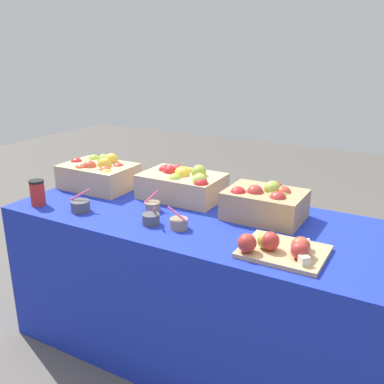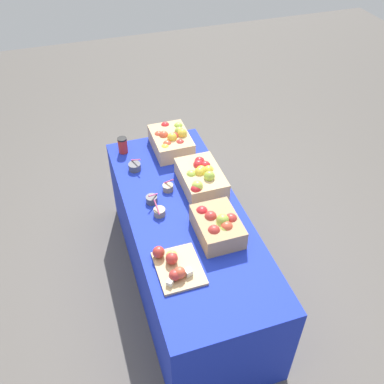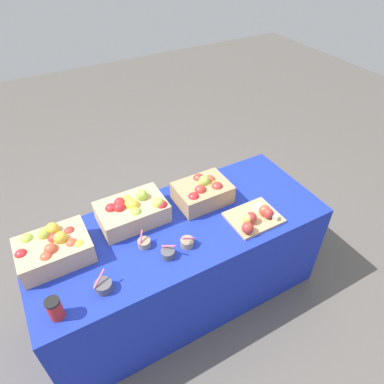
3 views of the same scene
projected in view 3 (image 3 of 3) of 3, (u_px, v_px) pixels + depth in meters
ground_plane at (181, 292)px, 2.66m from camera, size 10.00×10.00×0.00m
table at (180, 262)px, 2.42m from camera, size 1.90×0.76×0.74m
apple_crate_left at (54, 248)px, 1.93m from camera, size 0.39×0.28×0.18m
apple_crate_middle at (133, 210)px, 2.17m from camera, size 0.42×0.28×0.18m
apple_crate_right at (203, 191)px, 2.31m from camera, size 0.35×0.26×0.18m
cutting_board_front at (255, 217)px, 2.18m from camera, size 0.32×0.26×0.09m
sample_bowl_near at (168, 253)px, 1.97m from camera, size 0.08×0.09×0.10m
sample_bowl_mid at (187, 242)px, 2.03m from camera, size 0.10×0.08×0.11m
sample_bowl_far at (144, 243)px, 2.03m from camera, size 0.08×0.08×0.10m
sample_bowl_extra at (104, 286)px, 1.80m from camera, size 0.10×0.09×0.11m
coffee_cup at (55, 309)px, 1.66m from camera, size 0.07×0.07×0.13m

